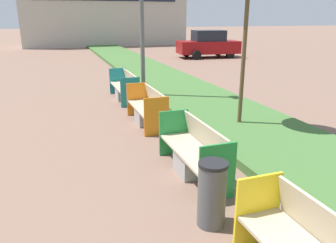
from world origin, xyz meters
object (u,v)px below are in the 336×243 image
Objects in this scene: bench_teal_frame at (125,89)px; parked_car_distant at (208,44)px; bench_orange_frame at (147,111)px; bench_green_frame at (194,155)px; litter_bin at (212,194)px.

bench_teal_frame is 12.96m from parked_car_distant.
bench_orange_frame is at bearing -115.27° from parked_car_distant.
bench_teal_frame is at bearing 89.95° from bench_orange_frame.
bench_green_frame and bench_orange_frame have the same top height.
litter_bin is 0.21× the size of parked_car_distant.
parked_car_distant is at bearing 58.22° from bench_orange_frame.
bench_orange_frame is at bearing 90.02° from bench_green_frame.
parked_car_distant is (8.06, 10.13, 0.55)m from bench_teal_frame.
parked_car_distant is at bearing 64.33° from litter_bin.
litter_bin is (-0.39, -7.46, 0.10)m from bench_teal_frame.
bench_green_frame is 18.00m from parked_car_distant.
bench_teal_frame is 7.47m from litter_bin.
parked_car_distant reaches higher than bench_orange_frame.
litter_bin is at bearing -93.02° from bench_teal_frame.
bench_orange_frame is (-0.00, 3.08, -0.00)m from bench_green_frame.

